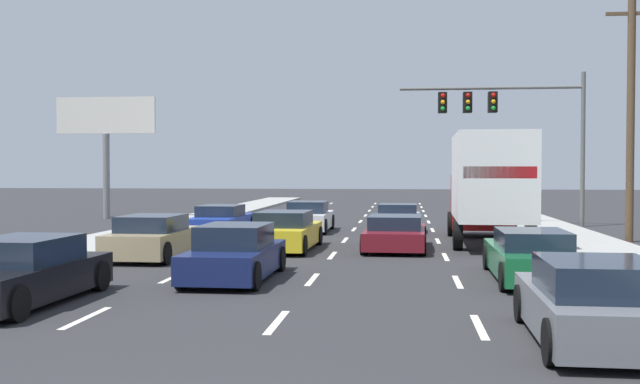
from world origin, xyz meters
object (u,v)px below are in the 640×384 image
car_tan (154,238)px  car_black (23,273)px  car_maroon (395,234)px  utility_pole_mid (631,116)px  box_truck (489,184)px  car_green (531,257)px  car_white (309,218)px  traffic_signal_mast (499,112)px  car_navy (235,255)px  car_silver (398,219)px  car_yellow (285,232)px  roadside_billboard (106,129)px  car_gray (594,304)px  car_blue (221,221)px

car_tan → car_black: bearing=-90.3°
car_maroon → utility_pole_mid: 9.88m
box_truck → car_green: bearing=-89.8°
car_white → box_truck: size_ratio=0.49×
car_white → traffic_signal_mast: 10.39m
traffic_signal_mast → car_navy: bearing=-114.9°
car_silver → car_yellow: bearing=-116.4°
utility_pole_mid → car_white: bearing=165.0°
car_black → box_truck: 16.49m
car_maroon → traffic_signal_mast: bearing=66.8°
car_maroon → roadside_billboard: roadside_billboard is taller
car_tan → car_yellow: (3.49, 2.71, -0.01)m
car_maroon → car_green: (3.24, -6.50, 0.04)m
car_white → car_yellow: (0.14, -7.18, 0.00)m
car_green → utility_pole_mid: size_ratio=0.53×
car_gray → utility_pole_mid: bearing=72.3°
car_navy → car_green: bearing=5.2°
car_tan → car_white: 10.44m
car_blue → car_silver: bearing=15.0°
car_tan → car_maroon: 7.75m
traffic_signal_mast → car_white: bearing=-153.8°
car_maroon → box_truck: 4.14m
car_white → car_navy: bearing=-90.0°
car_yellow → car_gray: 14.15m
car_tan → car_maroon: car_tan is taller
car_navy → car_maroon: 8.04m
car_navy → car_silver: (3.75, 13.91, -0.05)m
car_gray → car_blue: bearing=119.5°
car_yellow → car_maroon: size_ratio=0.98×
box_truck → car_yellow: bearing=-159.3°
car_navy → car_gray: car_navy is taller
car_tan → roadside_billboard: 19.33m
car_gray → traffic_signal_mast: size_ratio=0.48×
car_navy → traffic_signal_mast: 20.30m
car_blue → car_maroon: size_ratio=0.99×
car_maroon → car_silver: bearing=89.7°
utility_pole_mid → car_tan: bearing=-156.6°
car_maroon → traffic_signal_mast: traffic_signal_mast is taller
car_maroon → roadside_billboard: size_ratio=0.73×
car_tan → utility_pole_mid: utility_pole_mid is taller
box_truck → traffic_signal_mast: size_ratio=0.96×
traffic_signal_mast → roadside_billboard: (-20.04, 2.93, -0.50)m
car_silver → car_gray: 19.99m
car_black → car_navy: 4.92m
car_tan → car_silver: (7.09, 9.98, -0.05)m
car_silver → car_maroon: (-0.03, -6.78, -0.02)m
car_silver → car_gray: car_gray is taller
car_silver → traffic_signal_mast: 7.70m
car_maroon → box_truck: bearing=32.7°
car_yellow → car_silver: 8.11m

